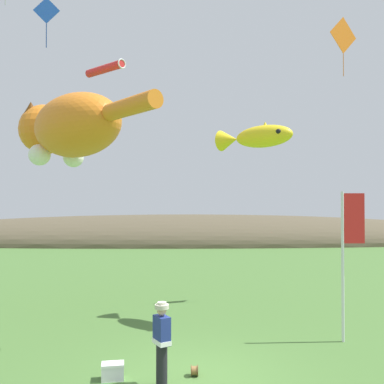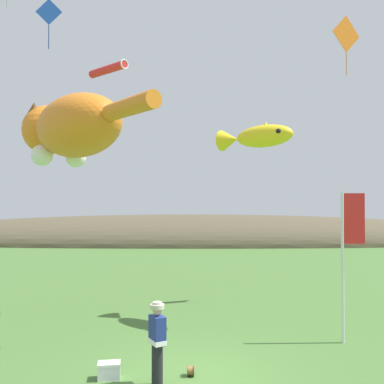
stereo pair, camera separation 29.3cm
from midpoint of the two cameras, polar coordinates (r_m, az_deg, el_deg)
name	(u,v)px [view 2 (the right image)]	position (r m, az deg, el deg)	size (l,w,h in m)	color
ground_plane	(192,378)	(10.31, 0.89, -23.57)	(120.00, 120.00, 0.00)	#477033
distant_hill_ridge	(192,242)	(40.16, 0.20, -6.64)	(62.31, 11.52, 5.08)	brown
festival_attendant	(157,341)	(9.62, -3.73, -19.18)	(0.43, 0.49, 1.77)	black
kite_spool	(191,370)	(10.37, 0.70, -22.70)	(0.16, 0.25, 0.25)	olive
picnic_cooler	(109,371)	(10.35, -10.14, -22.39)	(0.53, 0.39, 0.36)	white
festival_banner_pole	(348,243)	(12.72, 20.72, -6.42)	(0.66, 0.08, 4.18)	silver
kite_giant_cat	(70,129)	(16.32, -15.40, 8.13)	(6.05, 7.03, 2.61)	orange
kite_fish_windsock	(256,137)	(14.22, 9.11, 7.28)	(2.53, 2.32, 0.83)	yellow
kite_tube_streamer	(108,69)	(20.14, -10.69, 15.78)	(2.03, 1.84, 0.44)	red
kite_diamond_blue	(49,13)	(18.01, -18.08, 21.80)	(0.98, 0.07, 1.88)	blue
kite_diamond_orange	(346,34)	(18.93, 20.31, 19.11)	(1.30, 0.69, 2.36)	orange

